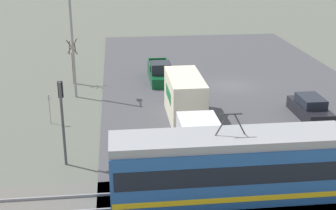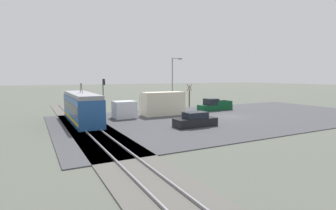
{
  "view_description": "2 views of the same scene",
  "coord_description": "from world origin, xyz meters",
  "px_view_note": "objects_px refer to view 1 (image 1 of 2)",
  "views": [
    {
      "loc": [
        10.24,
        39.43,
        12.87
      ],
      "look_at": [
        6.77,
        9.03,
        1.73
      ],
      "focal_mm": 50.0,
      "sensor_mm": 36.0,
      "label": 1
    },
    {
      "loc": [
        -27.41,
        23.9,
        5.46
      ],
      "look_at": [
        2.52,
        8.2,
        1.8
      ],
      "focal_mm": 28.0,
      "sensor_mm": 36.0,
      "label": 2
    }
  ],
  "objects_px": {
    "sedan_car_0": "(310,108)",
    "pickup_truck": "(160,73)",
    "box_truck": "(188,106)",
    "street_lamp_near_crossing": "(72,37)",
    "no_parking_sign": "(49,106)",
    "traffic_light_pole": "(62,112)",
    "street_tree": "(73,64)",
    "light_rail_tram": "(229,167)"
  },
  "relations": [
    {
      "from": "pickup_truck",
      "to": "sedan_car_0",
      "type": "xyz_separation_m",
      "value": [
        -10.2,
        10.46,
        -0.07
      ]
    },
    {
      "from": "pickup_truck",
      "to": "sedan_car_0",
      "type": "bearing_deg",
      "value": 134.27
    },
    {
      "from": "light_rail_tram",
      "to": "street_lamp_near_crossing",
      "type": "distance_m",
      "value": 19.82
    },
    {
      "from": "box_truck",
      "to": "traffic_light_pole",
      "type": "relative_size",
      "value": 1.96
    },
    {
      "from": "pickup_truck",
      "to": "street_lamp_near_crossing",
      "type": "relative_size",
      "value": 0.65
    },
    {
      "from": "traffic_light_pole",
      "to": "street_lamp_near_crossing",
      "type": "height_order",
      "value": "street_lamp_near_crossing"
    },
    {
      "from": "light_rail_tram",
      "to": "no_parking_sign",
      "type": "bearing_deg",
      "value": -47.7
    },
    {
      "from": "light_rail_tram",
      "to": "no_parking_sign",
      "type": "xyz_separation_m",
      "value": [
        10.38,
        -11.4,
        -0.4
      ]
    },
    {
      "from": "sedan_car_0",
      "to": "street_tree",
      "type": "distance_m",
      "value": 21.04
    },
    {
      "from": "traffic_light_pole",
      "to": "street_tree",
      "type": "relative_size",
      "value": 1.23
    },
    {
      "from": "light_rail_tram",
      "to": "sedan_car_0",
      "type": "xyz_separation_m",
      "value": [
        -8.71,
        -10.37,
        -1.03
      ]
    },
    {
      "from": "sedan_car_0",
      "to": "street_lamp_near_crossing",
      "type": "height_order",
      "value": "street_lamp_near_crossing"
    },
    {
      "from": "box_truck",
      "to": "street_lamp_near_crossing",
      "type": "xyz_separation_m",
      "value": [
        8.36,
        -7.61,
        3.47
      ]
    },
    {
      "from": "street_lamp_near_crossing",
      "to": "no_parking_sign",
      "type": "xyz_separation_m",
      "value": [
        1.41,
        5.97,
        -3.68
      ]
    },
    {
      "from": "traffic_light_pole",
      "to": "street_lamp_near_crossing",
      "type": "relative_size",
      "value": 0.58
    },
    {
      "from": "no_parking_sign",
      "to": "light_rail_tram",
      "type": "bearing_deg",
      "value": 132.3
    },
    {
      "from": "light_rail_tram",
      "to": "street_tree",
      "type": "relative_size",
      "value": 2.9
    },
    {
      "from": "pickup_truck",
      "to": "traffic_light_pole",
      "type": "xyz_separation_m",
      "value": [
        7.21,
        16.05,
        2.53
      ]
    },
    {
      "from": "traffic_light_pole",
      "to": "street_tree",
      "type": "bearing_deg",
      "value": -87.59
    },
    {
      "from": "box_truck",
      "to": "street_tree",
      "type": "height_order",
      "value": "street_tree"
    },
    {
      "from": "pickup_truck",
      "to": "no_parking_sign",
      "type": "relative_size",
      "value": 2.56
    },
    {
      "from": "traffic_light_pole",
      "to": "box_truck",
      "type": "bearing_deg",
      "value": -148.41
    },
    {
      "from": "street_lamp_near_crossing",
      "to": "pickup_truck",
      "type": "bearing_deg",
      "value": -155.18
    },
    {
      "from": "light_rail_tram",
      "to": "street_tree",
      "type": "height_order",
      "value": "light_rail_tram"
    },
    {
      "from": "sedan_car_0",
      "to": "no_parking_sign",
      "type": "distance_m",
      "value": 19.13
    },
    {
      "from": "light_rail_tram",
      "to": "sedan_car_0",
      "type": "bearing_deg",
      "value": -130.03
    },
    {
      "from": "traffic_light_pole",
      "to": "no_parking_sign",
      "type": "relative_size",
      "value": 2.3
    },
    {
      "from": "box_truck",
      "to": "no_parking_sign",
      "type": "xyz_separation_m",
      "value": [
        9.77,
        -1.65,
        -0.21
      ]
    },
    {
      "from": "box_truck",
      "to": "traffic_light_pole",
      "type": "xyz_separation_m",
      "value": [
        8.08,
        4.97,
        1.75
      ]
    },
    {
      "from": "traffic_light_pole",
      "to": "light_rail_tram",
      "type": "bearing_deg",
      "value": 151.17
    },
    {
      "from": "traffic_light_pole",
      "to": "pickup_truck",
      "type": "bearing_deg",
      "value": -114.19
    },
    {
      "from": "pickup_truck",
      "to": "street_lamp_near_crossing",
      "type": "height_order",
      "value": "street_lamp_near_crossing"
    },
    {
      "from": "box_truck",
      "to": "sedan_car_0",
      "type": "relative_size",
      "value": 2.12
    },
    {
      "from": "sedan_car_0",
      "to": "pickup_truck",
      "type": "bearing_deg",
      "value": -45.73
    },
    {
      "from": "sedan_car_0",
      "to": "street_lamp_near_crossing",
      "type": "distance_m",
      "value": 19.5
    },
    {
      "from": "box_truck",
      "to": "no_parking_sign",
      "type": "bearing_deg",
      "value": -9.58
    },
    {
      "from": "pickup_truck",
      "to": "street_lamp_near_crossing",
      "type": "bearing_deg",
      "value": 24.82
    },
    {
      "from": "pickup_truck",
      "to": "street_tree",
      "type": "distance_m",
      "value": 7.97
    },
    {
      "from": "light_rail_tram",
      "to": "pickup_truck",
      "type": "distance_m",
      "value": 20.91
    },
    {
      "from": "box_truck",
      "to": "sedan_car_0",
      "type": "bearing_deg",
      "value": -176.23
    },
    {
      "from": "light_rail_tram",
      "to": "street_lamp_near_crossing",
      "type": "xyz_separation_m",
      "value": [
        8.97,
        -17.37,
        3.28
      ]
    },
    {
      "from": "sedan_car_0",
      "to": "light_rail_tram",
      "type": "bearing_deg",
      "value": 49.97
    }
  ]
}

